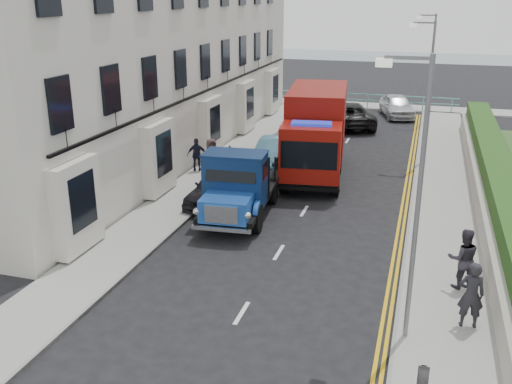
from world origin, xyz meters
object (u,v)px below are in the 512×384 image
red_lorry (316,130)px  lamp_mid (427,85)px  parked_car_front (218,187)px  lamp_near (414,188)px  bedford_lorry (237,190)px  pedestrian_east_near (471,295)px  lamp_far (429,63)px

red_lorry → lamp_mid: bearing=24.0°
lamp_mid → parked_car_front: (-7.78, -8.07, -3.31)m
lamp_near → lamp_mid: (0.00, 16.00, 0.00)m
lamp_near → bedford_lorry: size_ratio=1.20×
lamp_near → parked_car_front: bearing=134.4°
lamp_mid → pedestrian_east_near: lamp_mid is taller
red_lorry → parked_car_front: red_lorry is taller
parked_car_front → lamp_near: bearing=-40.9°
lamp_far → pedestrian_east_near: size_ratio=3.91×
lamp_mid → pedestrian_east_near: bearing=-83.9°
lamp_near → pedestrian_east_near: 3.51m
bedford_lorry → pedestrian_east_near: (8.04, -5.37, -0.22)m
bedford_lorry → lamp_far: bearing=67.3°
lamp_near → red_lorry: 14.07m
lamp_far → red_lorry: 13.89m
lamp_far → parked_car_front: lamp_far is taller
parked_car_front → bedford_lorry: bearing=-46.0°
bedford_lorry → pedestrian_east_near: 9.67m
lamp_mid → bedford_lorry: lamp_mid is taller
lamp_mid → pedestrian_east_near: size_ratio=3.91×
parked_car_front → lamp_far: bearing=71.4°
lamp_mid → lamp_far: (0.00, 10.00, 0.00)m
red_lorry → lamp_near: bearing=-77.1°
lamp_mid → parked_car_front: size_ratio=1.73×
bedford_lorry → red_lorry: 7.07m
lamp_far → bedford_lorry: (-6.42, -19.72, -2.76)m
lamp_mid → lamp_far: 10.00m
bedford_lorry → lamp_mid: bearing=51.9°
lamp_far → red_lorry: lamp_far is taller
parked_car_front → pedestrian_east_near: bearing=-32.1°
bedford_lorry → red_lorry: (1.63, 6.83, 0.88)m
lamp_far → bedford_lorry: 20.93m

